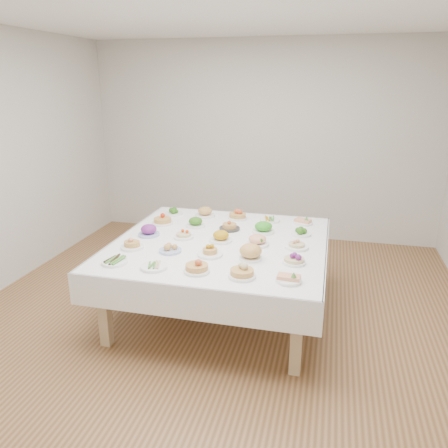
% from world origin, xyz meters
% --- Properties ---
extents(room_envelope, '(5.02, 5.02, 2.81)m').
position_xyz_m(room_envelope, '(0.00, 0.00, 1.83)').
color(room_envelope, olive).
rests_on(room_envelope, ground).
extents(display_table, '(2.03, 2.03, 0.75)m').
position_xyz_m(display_table, '(0.00, 0.07, 0.68)').
color(display_table, white).
rests_on(display_table, ground).
extents(dish_0, '(0.22, 0.22, 0.05)m').
position_xyz_m(dish_0, '(-0.74, -0.66, 0.77)').
color(dish_0, white).
rests_on(dish_0, display_table).
extents(dish_1, '(0.22, 0.22, 0.05)m').
position_xyz_m(dish_1, '(-0.37, -0.68, 0.77)').
color(dish_1, white).
rests_on(dish_1, display_table).
extents(dish_2, '(0.21, 0.21, 0.13)m').
position_xyz_m(dish_2, '(-0.01, -0.66, 0.81)').
color(dish_2, white).
rests_on(dish_2, display_table).
extents(dish_3, '(0.22, 0.22, 0.14)m').
position_xyz_m(dish_3, '(0.37, -0.67, 0.81)').
color(dish_3, white).
rests_on(dish_3, display_table).
extents(dish_4, '(0.20, 0.20, 0.10)m').
position_xyz_m(dish_4, '(0.74, -0.66, 0.79)').
color(dish_4, white).
rests_on(dish_4, display_table).
extents(dish_5, '(0.21, 0.21, 0.11)m').
position_xyz_m(dish_5, '(-0.75, -0.30, 0.80)').
color(dish_5, white).
rests_on(dish_5, display_table).
extents(dish_6, '(0.20, 0.20, 0.08)m').
position_xyz_m(dish_6, '(-0.37, -0.30, 0.78)').
color(dish_6, '#4C66B2').
rests_on(dish_6, display_table).
extents(dish_7, '(0.22, 0.22, 0.12)m').
position_xyz_m(dish_7, '(0.00, -0.30, 0.80)').
color(dish_7, white).
rests_on(dish_7, display_table).
extents(dish_8, '(0.20, 0.20, 0.12)m').
position_xyz_m(dish_8, '(0.37, -0.29, 0.81)').
color(dish_8, white).
rests_on(dish_8, display_table).
extents(dish_9, '(0.21, 0.21, 0.12)m').
position_xyz_m(dish_9, '(0.75, -0.29, 0.81)').
color(dish_9, white).
rests_on(dish_9, display_table).
extents(dish_10, '(0.21, 0.21, 0.12)m').
position_xyz_m(dish_10, '(-0.74, 0.06, 0.81)').
color(dish_10, '#4C66B2').
rests_on(dish_10, display_table).
extents(dish_11, '(0.20, 0.20, 0.11)m').
position_xyz_m(dish_11, '(-0.37, 0.08, 0.80)').
color(dish_11, white).
rests_on(dish_11, display_table).
extents(dish_12, '(0.21, 0.21, 0.11)m').
position_xyz_m(dish_12, '(0.01, 0.08, 0.80)').
color(dish_12, white).
rests_on(dish_12, display_table).
extents(dish_13, '(0.22, 0.22, 0.13)m').
position_xyz_m(dish_13, '(0.37, 0.07, 0.81)').
color(dish_13, white).
rests_on(dish_13, display_table).
extents(dish_14, '(0.22, 0.22, 0.11)m').
position_xyz_m(dish_14, '(0.73, 0.07, 0.80)').
color(dish_14, white).
rests_on(dish_14, display_table).
extents(dish_15, '(0.24, 0.23, 0.15)m').
position_xyz_m(dish_15, '(-0.74, 0.44, 0.82)').
color(dish_15, white).
rests_on(dish_15, display_table).
extents(dish_16, '(0.20, 0.20, 0.11)m').
position_xyz_m(dish_16, '(-0.37, 0.45, 0.80)').
color(dish_16, white).
rests_on(dish_16, display_table).
extents(dish_17, '(0.21, 0.21, 0.11)m').
position_xyz_m(dish_17, '(0.01, 0.44, 0.80)').
color(dish_17, '#2F2D2A').
rests_on(dish_17, display_table).
extents(dish_18, '(0.24, 0.24, 0.14)m').
position_xyz_m(dish_18, '(0.37, 0.44, 0.82)').
color(dish_18, white).
rests_on(dish_18, display_table).
extents(dish_19, '(0.20, 0.20, 0.08)m').
position_xyz_m(dish_19, '(0.75, 0.45, 0.78)').
color(dish_19, white).
rests_on(dish_19, display_table).
extents(dish_20, '(0.20, 0.20, 0.09)m').
position_xyz_m(dish_20, '(-0.75, 0.81, 0.79)').
color(dish_20, white).
rests_on(dish_20, display_table).
extents(dish_21, '(0.22, 0.22, 0.12)m').
position_xyz_m(dish_21, '(-0.37, 0.82, 0.80)').
color(dish_21, white).
rests_on(dish_21, display_table).
extents(dish_22, '(0.21, 0.20, 0.13)m').
position_xyz_m(dish_22, '(0.01, 0.81, 0.81)').
color(dish_22, white).
rests_on(dish_22, display_table).
extents(dish_23, '(0.21, 0.21, 0.05)m').
position_xyz_m(dish_23, '(0.37, 0.82, 0.77)').
color(dish_23, white).
rests_on(dish_23, display_table).
extents(dish_24, '(0.20, 0.20, 0.10)m').
position_xyz_m(dish_24, '(0.74, 0.81, 0.79)').
color(dish_24, white).
rests_on(dish_24, display_table).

